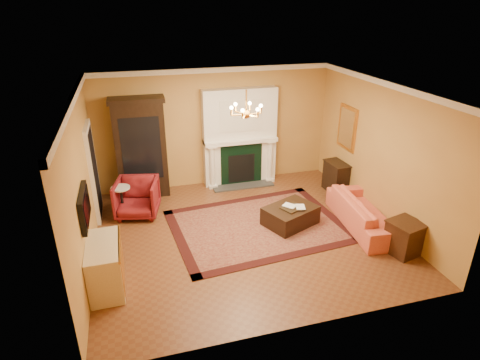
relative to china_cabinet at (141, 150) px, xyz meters
name	(u,v)px	position (x,y,z in m)	size (l,w,h in m)	color
floor	(245,234)	(1.89, -2.49, -1.18)	(6.00, 5.50, 0.02)	brown
ceiling	(246,89)	(1.89, -2.49, 1.84)	(6.00, 5.50, 0.02)	silver
wall_back	(215,128)	(1.89, 0.27, 0.33)	(6.00, 0.02, 3.00)	#BE8F44
wall_front	(304,243)	(1.89, -5.25, 0.33)	(6.00, 0.02, 3.00)	#BE8F44
wall_left	(82,185)	(-1.12, -2.49, 0.33)	(0.02, 5.50, 3.00)	#BE8F44
wall_right	(381,153)	(4.90, -2.49, 0.33)	(0.02, 5.50, 3.00)	#BE8F44
fireplace	(240,139)	(2.49, 0.08, 0.02)	(1.90, 0.70, 2.50)	white
crown_molding	(233,83)	(1.89, -1.53, 1.77)	(6.00, 5.50, 0.12)	white
doorway	(94,172)	(-1.07, -0.79, -0.12)	(0.08, 1.05, 2.10)	silver
tv_panel	(85,207)	(-1.06, -3.09, 0.18)	(0.09, 0.95, 0.58)	black
gilt_mirror	(347,128)	(4.85, -1.09, 0.48)	(0.06, 0.76, 1.05)	gold
chandelier	(246,111)	(1.89, -2.49, 1.44)	(0.63, 0.55, 0.53)	#C78736
oriental_rug	(258,225)	(2.23, -2.27, -1.16)	(3.61, 2.71, 0.01)	#480F0F
china_cabinet	(141,150)	(0.00, 0.00, 0.00)	(1.17, 0.53, 2.34)	black
wingback_armchair	(137,196)	(-0.22, -1.05, -0.71)	(0.90, 0.84, 0.93)	maroon
pedestal_table	(122,200)	(-0.55, -1.09, -0.74)	(0.42, 0.42, 0.74)	black
commode	(105,266)	(-0.84, -3.49, -0.75)	(0.53, 1.12, 0.84)	beige
coral_sofa	(365,208)	(4.43, -2.86, -0.74)	(2.19, 0.64, 0.86)	#DE7246
end_table	(404,238)	(4.61, -3.97, -0.86)	(0.54, 0.54, 0.63)	#341E0E
console_table	(336,178)	(4.67, -1.13, -0.80)	(0.38, 0.67, 0.74)	black
leather_ottoman	(290,215)	(2.93, -2.38, -0.96)	(1.07, 0.78, 0.40)	black
ottoman_tray	(292,208)	(2.94, -2.44, -0.74)	(0.45, 0.35, 0.03)	black
book_a	(288,203)	(2.82, -2.45, -0.59)	(0.20, 0.03, 0.27)	gray
book_b	(296,202)	(3.01, -2.47, -0.60)	(0.19, 0.02, 0.26)	gray
topiary_left	(214,133)	(1.81, 0.04, 0.27)	(0.14, 0.14, 0.39)	tan
topiary_right	(260,128)	(3.02, 0.04, 0.29)	(0.16, 0.16, 0.42)	tan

